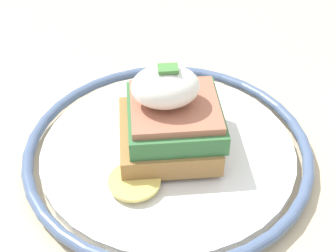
{
  "coord_description": "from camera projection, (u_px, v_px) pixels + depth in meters",
  "views": [
    {
      "loc": [
        0.03,
        0.33,
        1.05
      ],
      "look_at": [
        0.01,
        0.03,
        0.78
      ],
      "focal_mm": 50.0,
      "sensor_mm": 36.0,
      "label": 1
    }
  ],
  "objects": [
    {
      "name": "plate",
      "position": [
        168.0,
        149.0,
        0.42
      ],
      "size": [
        0.26,
        0.26,
        0.02
      ],
      "color": "white",
      "rests_on": "dining_table"
    },
    {
      "name": "dining_table",
      "position": [
        171.0,
        216.0,
        0.53
      ],
      "size": [
        0.99,
        0.73,
        0.75
      ],
      "color": "#C6B28E",
      "rests_on": "ground_plane"
    },
    {
      "name": "sandwich",
      "position": [
        168.0,
        118.0,
        0.4
      ],
      "size": [
        0.1,
        0.11,
        0.08
      ],
      "color": "#9E703D",
      "rests_on": "plate"
    }
  ]
}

